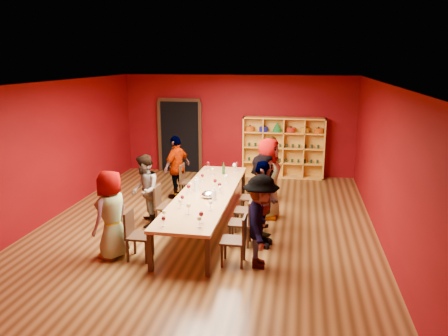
{
  "coord_description": "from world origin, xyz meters",
  "views": [
    {
      "loc": [
        1.89,
        -8.54,
        3.47
      ],
      "look_at": [
        0.27,
        0.55,
        1.15
      ],
      "focal_mm": 35.0,
      "sensor_mm": 36.0,
      "label": 1
    }
  ],
  "objects": [
    {
      "name": "tasting_table",
      "position": [
        0.0,
        0.0,
        0.7
      ],
      "size": [
        1.1,
        4.5,
        0.75
      ],
      "color": "#B17E4A",
      "rests_on": "ground"
    },
    {
      "name": "wine_glass_10",
      "position": [
        -0.3,
        -1.99,
        0.88
      ],
      "size": [
        0.07,
        0.07,
        0.18
      ],
      "color": "white",
      "rests_on": "tasting_table"
    },
    {
      "name": "wine_glass_2",
      "position": [
        -0.28,
        -1.06,
        0.88
      ],
      "size": [
        0.07,
        0.07,
        0.18
      ],
      "color": "white",
      "rests_on": "tasting_table"
    },
    {
      "name": "wine_glass_5",
      "position": [
        0.28,
        -1.72,
        0.9
      ],
      "size": [
        0.08,
        0.08,
        0.2
      ],
      "color": "white",
      "rests_on": "tasting_table"
    },
    {
      "name": "person_right_0",
      "position": [
        1.29,
        -1.65,
        0.81
      ],
      "size": [
        0.49,
        1.07,
        1.62
      ],
      "primitive_type": "imported",
      "rotation": [
        0.0,
        0.0,
        1.63
      ],
      "color": "#525157",
      "rests_on": "ground"
    },
    {
      "name": "wine_glass_12",
      "position": [
        -0.29,
        -0.83,
        0.88
      ],
      "size": [
        0.07,
        0.07,
        0.18
      ],
      "color": "white",
      "rests_on": "tasting_table"
    },
    {
      "name": "chair_person_left_2",
      "position": [
        -0.91,
        -0.17,
        0.5
      ],
      "size": [
        0.42,
        0.42,
        0.89
      ],
      "color": "black",
      "rests_on": "ground"
    },
    {
      "name": "wine_glass_11",
      "position": [
        -0.04,
        -1.34,
        0.9
      ],
      "size": [
        0.08,
        0.08,
        0.21
      ],
      "color": "white",
      "rests_on": "tasting_table"
    },
    {
      "name": "chair_person_left_4",
      "position": [
        -0.91,
        1.76,
        0.5
      ],
      "size": [
        0.42,
        0.42,
        0.89
      ],
      "color": "black",
      "rests_on": "ground"
    },
    {
      "name": "person_right_4",
      "position": [
        1.22,
        1.96,
        0.83
      ],
      "size": [
        0.59,
        0.7,
        1.65
      ],
      "primitive_type": "imported",
      "rotation": [
        0.0,
        0.0,
        1.3
      ],
      "color": "silver",
      "rests_on": "ground"
    },
    {
      "name": "wine_glass_17",
      "position": [
        0.29,
        0.76,
        0.9
      ],
      "size": [
        0.08,
        0.08,
        0.2
      ],
      "color": "white",
      "rests_on": "tasting_table"
    },
    {
      "name": "person_right_1",
      "position": [
        1.23,
        -0.81,
        0.83
      ],
      "size": [
        0.58,
        1.03,
        1.66
      ],
      "primitive_type": "imported",
      "rotation": [
        0.0,
        0.0,
        1.42
      ],
      "color": "pink",
      "rests_on": "ground"
    },
    {
      "name": "doorway",
      "position": [
        -1.8,
        4.43,
        1.12
      ],
      "size": [
        1.4,
        0.17,
        2.3
      ],
      "color": "black",
      "rests_on": "ground"
    },
    {
      "name": "wine_glass_9",
      "position": [
        -0.27,
        0.79,
        0.88
      ],
      "size": [
        0.07,
        0.07,
        0.18
      ],
      "color": "white",
      "rests_on": "tasting_table"
    },
    {
      "name": "room_shell",
      "position": [
        0.0,
        0.0,
        1.5
      ],
      "size": [
        7.1,
        9.1,
        3.04
      ],
      "color": "#513015",
      "rests_on": "ground"
    },
    {
      "name": "wine_glass_6",
      "position": [
        -0.37,
        1.85,
        0.91
      ],
      "size": [
        0.09,
        0.09,
        0.22
      ],
      "color": "white",
      "rests_on": "tasting_table"
    },
    {
      "name": "person_right_2",
      "position": [
        1.18,
        -0.1,
        0.82
      ],
      "size": [
        0.68,
        1.57,
        1.64
      ],
      "primitive_type": "imported",
      "rotation": [
        0.0,
        0.0,
        1.74
      ],
      "color": "black",
      "rests_on": "ground"
    },
    {
      "name": "wine_glass_0",
      "position": [
        0.31,
        -0.13,
        0.89
      ],
      "size": [
        0.08,
        0.08,
        0.19
      ],
      "color": "white",
      "rests_on": "tasting_table"
    },
    {
      "name": "chair_person_right_1",
      "position": [
        0.91,
        -0.81,
        0.5
      ],
      "size": [
        0.42,
        0.42,
        0.89
      ],
      "color": "black",
      "rests_on": "ground"
    },
    {
      "name": "carafe_a",
      "position": [
        -0.23,
        0.07,
        0.88
      ],
      "size": [
        0.14,
        0.14,
        0.29
      ],
      "color": "white",
      "rests_on": "tasting_table"
    },
    {
      "name": "chair_person_right_2",
      "position": [
        0.91,
        -0.1,
        0.5
      ],
      "size": [
        0.42,
        0.42,
        0.89
      ],
      "color": "black",
      "rests_on": "ground"
    },
    {
      "name": "person_right_3",
      "position": [
        1.22,
        0.77,
        0.9
      ],
      "size": [
        0.6,
        0.94,
        1.8
      ],
      "primitive_type": "imported",
      "rotation": [
        0.0,
        0.0,
        1.43
      ],
      "color": "#4B4B50",
      "rests_on": "ground"
    },
    {
      "name": "chair_person_right_4",
      "position": [
        0.91,
        1.96,
        0.5
      ],
      "size": [
        0.42,
        0.42,
        0.89
      ],
      "color": "black",
      "rests_on": "ground"
    },
    {
      "name": "chair_person_right_0",
      "position": [
        0.91,
        -1.65,
        0.5
      ],
      "size": [
        0.42,
        0.42,
        0.89
      ],
      "color": "black",
      "rests_on": "ground"
    },
    {
      "name": "wine_glass_7",
      "position": [
        0.34,
        1.96,
        0.91
      ],
      "size": [
        0.09,
        0.09,
        0.22
      ],
      "color": "white",
      "rests_on": "tasting_table"
    },
    {
      "name": "shelving_unit",
      "position": [
        1.4,
        4.32,
        0.98
      ],
      "size": [
        2.4,
        0.4,
        1.8
      ],
      "color": "gold",
      "rests_on": "ground"
    },
    {
      "name": "wine_glass_18",
      "position": [
        -0.15,
        1.33,
        0.89
      ],
      "size": [
        0.08,
        0.08,
        0.2
      ],
      "color": "white",
      "rests_on": "tasting_table"
    },
    {
      "name": "person_left_0",
      "position": [
        -1.34,
        -1.74,
        0.8
      ],
      "size": [
        0.64,
        0.87,
        1.6
      ],
      "primitive_type": "imported",
      "rotation": [
        0.0,
        0.0,
        -1.87
      ],
      "color": "pink",
      "rests_on": "ground"
    },
    {
      "name": "wine_glass_15",
      "position": [
        -0.36,
        0.05,
        0.88
      ],
      "size": [
        0.07,
        0.07,
        0.18
      ],
      "color": "white",
      "rests_on": "tasting_table"
    },
    {
      "name": "wine_bottle",
      "position": [
        0.09,
        1.51,
        0.86
      ],
      "size": [
        0.08,
        0.08,
        0.29
      ],
      "color": "#153918",
      "rests_on": "tasting_table"
    },
    {
      "name": "wine_glass_16",
      "position": [
        -0.35,
        -0.15,
        0.89
      ],
      "size": [
        0.08,
        0.08,
        0.2
      ],
      "color": "white",
      "rests_on": "tasting_table"
    },
    {
      "name": "wine_glass_13",
      "position": [
        0.32,
        1.78,
        0.91
      ],
      "size": [
        0.09,
        0.09,
        0.22
      ],
      "color": "white",
      "rests_on": "tasting_table"
    },
    {
      "name": "wine_glass_1",
      "position": [
        0.31,
        -1.07,
        0.89
      ],
      "size": [
        0.08,
        0.08,
        0.2
      ],
      "color": "white",
      "rests_on": "tasting_table"
    },
    {
      "name": "person_left_4",
      "position": [
        -1.15,
        1.76,
        0.8
      ],
      "size": [
        0.76,
        1.04,
        1.61
      ],
      "primitive_type": "imported",
      "rotation": [
        0.0,
        0.0,
        -1.97
      ],
      "color": "#526DAA",
      "rests_on": "ground"
    },
    {
      "name": "person_left_2",
      "position": [
        -1.3,
        -0.17,
        0.77
      ],
      "size": [
        0.62,
        0.84,
        1.54
      ],
      "primitive_type": "imported",
      "rotation": [
        0.0,
        0.0,
        -1.26
      ],
      "color": "pink",
      "rests_on": "ground"
    },
    {
      "name": "chair_person_right_3",
      "position": [
        0.91,
        0.77,
        0.5
      ],
      "size": [
        0.42,
        0.42,
        0.89
      ],
      "color": "black",
      "rests_on": "ground"
    },
    {
      "name": "chair_person_left_0",
      "position": [
        -0.91,
        -1.74,
        0.5
      ],
      "size": [
        0.42,
        0.42,
        0.89
      ],
      "color": "black",
      "rests_on": "ground"
    },
    {
      "name": "carafe_b",
      "position": [
        0.26,
        -0.47,
        0.86
      ],
      "size": [
        0.12,
        0.12,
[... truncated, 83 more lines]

